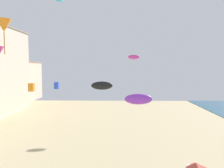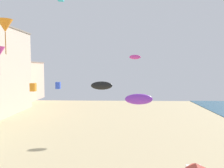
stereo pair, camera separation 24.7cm
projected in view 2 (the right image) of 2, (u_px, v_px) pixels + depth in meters
boardwalk_hotel_far at (15, 81)px, 63.31m from camera, size 11.60×15.77×11.06m
kite_magenta_parafoil at (135, 57)px, 38.67m from camera, size 1.98×0.55×0.77m
kite_orange_box at (33, 87)px, 36.20m from camera, size 0.84×0.84×1.32m
kite_blue_box at (58, 85)px, 35.60m from camera, size 0.69×0.69×1.09m
kite_black_parafoil at (102, 86)px, 18.11m from camera, size 1.74×0.48×0.68m
kite_orange_delta at (5, 26)px, 23.98m from camera, size 1.64×1.64×3.73m
kite_purple_parafoil at (139, 99)px, 22.80m from camera, size 2.83×0.79×1.10m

